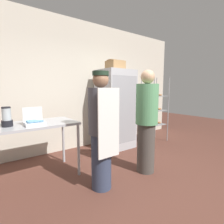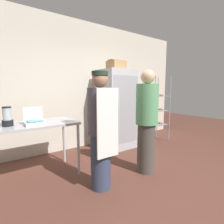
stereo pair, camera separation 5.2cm
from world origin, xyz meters
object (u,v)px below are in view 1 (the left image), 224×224
at_px(refrigerator, 116,109).
at_px(blender_pitcher, 7,118).
at_px(baking_rack, 155,110).
at_px(person_baker, 101,130).
at_px(person_customer, 147,121).
at_px(donut_box, 35,122).
at_px(cardboard_storage_box, 115,65).

height_order(refrigerator, blender_pitcher, refrigerator).
height_order(baking_rack, person_baker, baking_rack).
distance_m(refrigerator, person_customer, 1.36).
bearing_deg(blender_pitcher, person_baker, -39.68).
xyz_separation_m(refrigerator, person_customer, (-0.38, -1.30, -0.05)).
distance_m(baking_rack, blender_pitcher, 3.40).
bearing_deg(baking_rack, refrigerator, 167.59).
height_order(blender_pitcher, person_baker, person_baker).
bearing_deg(person_customer, donut_box, 155.28).
height_order(refrigerator, person_baker, refrigerator).
bearing_deg(refrigerator, cardboard_storage_box, 73.26).
height_order(refrigerator, cardboard_storage_box, cardboard_storage_box).
bearing_deg(blender_pitcher, cardboard_storage_box, 11.66).
distance_m(person_baker, person_customer, 0.88).
bearing_deg(person_baker, blender_pitcher, 140.32).
relative_size(donut_box, blender_pitcher, 0.98).
xyz_separation_m(baking_rack, person_baker, (-2.38, -1.03, 0.01)).
xyz_separation_m(donut_box, blender_pitcher, (-0.32, 0.15, 0.07)).
relative_size(baking_rack, blender_pitcher, 6.17).
height_order(blender_pitcher, cardboard_storage_box, cardboard_storage_box).
bearing_deg(baking_rack, donut_box, -173.78).
xyz_separation_m(refrigerator, cardboard_storage_box, (0.01, 0.04, 1.02)).
bearing_deg(cardboard_storage_box, person_customer, -106.21).
bearing_deg(person_customer, cardboard_storage_box, 73.79).
xyz_separation_m(refrigerator, donut_box, (-1.95, -0.58, 0.01)).
bearing_deg(blender_pitcher, baking_rack, 3.19).
distance_m(refrigerator, person_baker, 1.79).
height_order(person_baker, person_customer, person_customer).
bearing_deg(donut_box, cardboard_storage_box, 17.47).
relative_size(refrigerator, person_customer, 1.08).
relative_size(cardboard_storage_box, person_baker, 0.23).
bearing_deg(person_baker, person_customer, -1.75).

